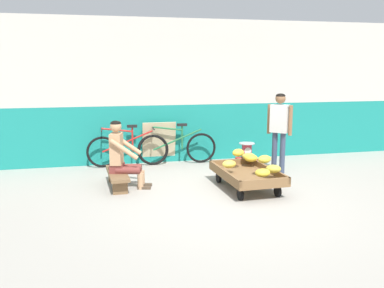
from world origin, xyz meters
name	(u,v)px	position (x,y,z in m)	size (l,w,h in m)	color
ground_plane	(234,204)	(0.00, 0.00, 0.00)	(80.00, 80.00, 0.00)	#A39E93
back_wall	(189,91)	(0.00, 3.15, 1.50)	(16.00, 0.30, 3.01)	#19847A
banana_cart	(247,175)	(0.45, 0.69, 0.24)	(0.91, 1.48, 0.36)	brown
banana_pile	(252,161)	(0.55, 0.73, 0.46)	(0.86, 1.38, 0.26)	yellow
low_bench	(117,176)	(-1.64, 1.27, 0.20)	(0.36, 1.12, 0.27)	brown
vendor_seated	(122,155)	(-1.56, 1.25, 0.57)	(0.73, 0.57, 1.14)	tan
plastic_crate	(246,166)	(0.81, 1.69, 0.15)	(0.36, 0.28, 0.30)	red
weighing_scale	(247,150)	(0.81, 1.69, 0.45)	(0.30, 0.30, 0.29)	#28282D
bicycle_near_left	(128,149)	(-1.36, 2.78, 0.35)	(1.66, 0.48, 0.86)	black
bicycle_far_left	(177,147)	(-0.33, 2.76, 0.35)	(1.66, 0.48, 0.86)	black
sign_board	(159,142)	(-0.69, 2.94, 0.44)	(0.70, 0.21, 0.88)	#C6B289
customer_adult	(280,124)	(1.40, 1.54, 0.95)	(0.37, 0.37, 1.53)	#38425B
shopping_bag	(269,173)	(1.07, 1.18, 0.12)	(0.18, 0.12, 0.24)	green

